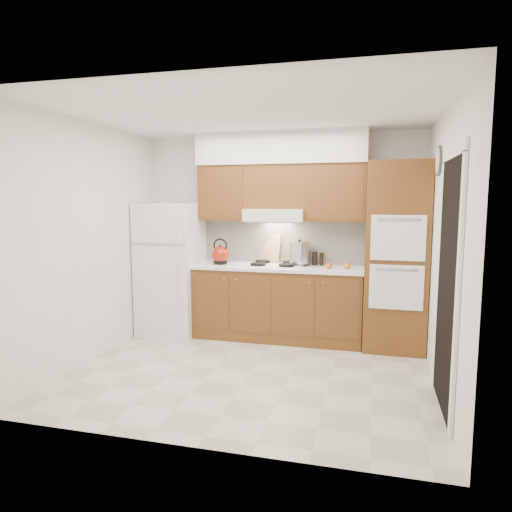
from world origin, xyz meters
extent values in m
plane|color=beige|center=(0.00, 0.00, 0.00)|extent=(3.60, 3.60, 0.00)
plane|color=white|center=(0.00, 0.00, 2.60)|extent=(3.60, 3.60, 0.00)
cube|color=white|center=(0.00, 1.50, 1.30)|extent=(3.60, 0.02, 2.60)
cube|color=white|center=(-1.80, 0.00, 1.30)|extent=(0.02, 3.00, 2.60)
cube|color=white|center=(1.80, 0.00, 1.30)|extent=(0.02, 3.00, 2.60)
cube|color=white|center=(-1.41, 1.14, 0.86)|extent=(0.75, 0.72, 1.72)
cube|color=brown|center=(0.02, 1.20, 0.45)|extent=(2.11, 0.60, 0.90)
cube|color=white|center=(0.03, 1.19, 0.92)|extent=(2.13, 0.62, 0.04)
cube|color=white|center=(0.02, 1.49, 1.22)|extent=(2.11, 0.03, 0.56)
cube|color=brown|center=(1.44, 1.18, 1.10)|extent=(0.70, 0.65, 2.20)
cube|color=brown|center=(-0.71, 1.33, 1.85)|extent=(0.63, 0.33, 0.70)
cube|color=brown|center=(0.72, 1.33, 1.85)|extent=(0.73, 0.33, 0.70)
cube|color=silver|center=(-0.02, 1.27, 1.57)|extent=(0.75, 0.45, 0.15)
cube|color=brown|center=(-0.02, 1.33, 1.92)|extent=(0.75, 0.33, 0.55)
cube|color=silver|center=(0.03, 1.32, 2.40)|extent=(2.13, 0.36, 0.40)
cube|color=white|center=(-0.02, 1.21, 0.95)|extent=(0.74, 0.50, 0.01)
cube|color=black|center=(1.79, -0.35, 1.05)|extent=(0.02, 0.90, 2.10)
cylinder|color=#3F3833|center=(1.79, 0.55, 2.15)|extent=(0.02, 0.30, 0.30)
sphere|color=maroon|center=(-0.72, 1.14, 1.06)|extent=(0.29, 0.29, 0.22)
cube|color=tan|center=(-0.13, 1.45, 1.14)|extent=(0.29, 0.16, 0.37)
cylinder|color=silver|center=(0.28, 1.28, 1.10)|extent=(0.26, 0.26, 0.26)
cylinder|color=black|center=(0.35, 1.44, 1.04)|extent=(0.07, 0.07, 0.20)
cylinder|color=black|center=(0.56, 1.34, 1.02)|extent=(0.06, 0.06, 0.16)
cylinder|color=black|center=(0.47, 1.36, 1.03)|extent=(0.06, 0.06, 0.17)
sphere|color=orange|center=(0.88, 1.13, 0.98)|extent=(0.09, 0.09, 0.08)
sphere|color=#E74F0C|center=(0.67, 1.08, 0.98)|extent=(0.09, 0.09, 0.07)
camera|label=1|loc=(1.17, -4.37, 1.77)|focal=32.00mm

